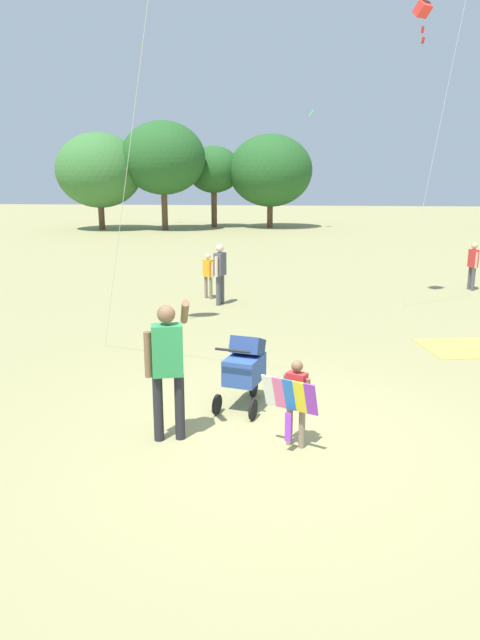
{
  "coord_description": "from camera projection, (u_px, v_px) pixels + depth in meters",
  "views": [
    {
      "loc": [
        0.33,
        -6.73,
        3.17
      ],
      "look_at": [
        -0.43,
        0.8,
        1.3
      ],
      "focal_mm": 32.76,
      "sensor_mm": 36.0,
      "label": 1
    }
  ],
  "objects": [
    {
      "name": "picnic_blanket",
      "position": [
        466.0,
        348.0,
        11.04
      ],
      "size": [
        1.8,
        1.61,
        0.02
      ],
      "primitive_type": "cube",
      "rotation": [
        0.0,
        0.0,
        0.2
      ],
      "color": "gold",
      "rests_on": "ground"
    },
    {
      "name": "kite_green_novelty",
      "position": [
        423.0,
        2.0,
        12.98
      ],
      "size": [
        0.9,
        1.29,
        7.35
      ],
      "color": "green",
      "rests_on": "ground"
    },
    {
      "name": "person_couple_left",
      "position": [
        473.0,
        262.0,
        16.54
      ],
      "size": [
        0.24,
        0.43,
        1.35
      ],
      "color": "#4C4C51",
      "rests_on": "ground"
    },
    {
      "name": "ground_plane",
      "position": [
        268.0,
        437.0,
        7.3
      ],
      "size": [
        120.0,
        120.0,
        0.0
      ],
      "primitive_type": "plane",
      "color": "#938E5B"
    },
    {
      "name": "person_kid_running",
      "position": [
        208.0,
        272.0,
        15.39
      ],
      "size": [
        0.32,
        0.29,
        1.21
      ],
      "color": "#7F705B",
      "rests_on": "ground"
    },
    {
      "name": "treeline_distant",
      "position": [
        299.0,
        168.0,
        34.75
      ],
      "size": [
        36.36,
        7.17,
        6.37
      ],
      "color": "brown",
      "rests_on": "ground"
    },
    {
      "name": "child_with_butterfly_kite",
      "position": [
        295.0,
        396.0,
        6.88
      ],
      "size": [
        0.68,
        0.5,
        1.08
      ],
      "color": "#7F705B",
      "rests_on": "ground"
    },
    {
      "name": "stroller",
      "position": [
        245.0,
        365.0,
        8.13
      ],
      "size": [
        0.69,
        1.12,
        1.03
      ],
      "color": "black",
      "rests_on": "ground"
    },
    {
      "name": "person_adult_flyer",
      "position": [
        167.0,
        360.0,
        6.99
      ],
      "size": [
        0.56,
        0.61,
        1.78
      ],
      "color": "#232328",
      "rests_on": "ground"
    },
    {
      "name": "person_sitting_far",
      "position": [
        220.0,
        269.0,
        14.62
      ],
      "size": [
        0.3,
        0.47,
        1.53
      ],
      "color": "#4C4C51",
      "rests_on": "ground"
    }
  ]
}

